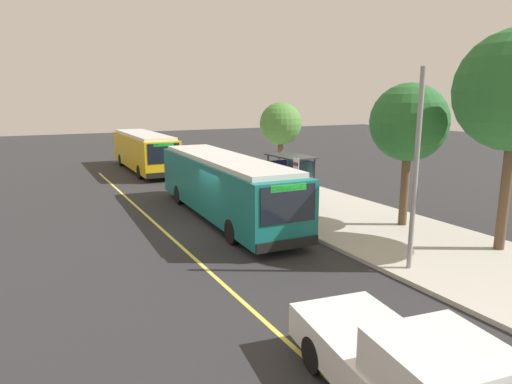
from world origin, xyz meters
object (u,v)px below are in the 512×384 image
transit_bus_main (224,184)px  waiting_bench (289,191)px  route_sign_post (296,179)px  pickup_truck (410,376)px  transit_bus_second (144,150)px

transit_bus_main → waiting_bench: size_ratio=7.85×
route_sign_post → waiting_bench: bearing=153.1°
pickup_truck → route_sign_post: (-12.24, 5.47, 1.10)m
transit_bus_main → transit_bus_second: same height
pickup_truck → transit_bus_second: bearing=174.6°
transit_bus_main → transit_bus_second: size_ratio=1.09×
transit_bus_second → route_sign_post: size_ratio=4.13×
transit_bus_main → pickup_truck: 14.46m
pickup_truck → transit_bus_main: bearing=169.3°
transit_bus_main → route_sign_post: bearing=54.9°
pickup_truck → route_sign_post: 13.45m
pickup_truck → route_sign_post: route_sign_post is taller
transit_bus_main → transit_bus_second: bearing=179.3°
pickup_truck → route_sign_post: bearing=155.9°
transit_bus_main → pickup_truck: bearing=-10.7°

